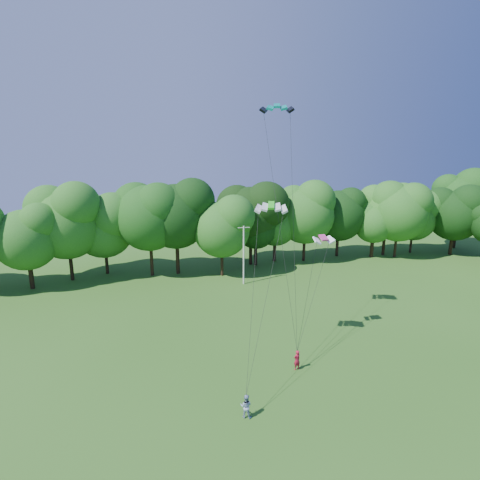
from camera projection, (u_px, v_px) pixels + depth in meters
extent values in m
plane|color=#2A5C19|center=(309.00, 478.00, 19.39)|extent=(160.00, 160.00, 0.00)
cylinder|color=silver|center=(244.00, 255.00, 47.35)|extent=(0.19, 0.19, 7.59)
cube|color=silver|center=(244.00, 228.00, 46.53)|extent=(1.52, 0.12, 0.08)
imported|color=#B11631|center=(297.00, 360.00, 28.96)|extent=(0.67, 0.54, 1.61)
imported|color=#91A7C9|center=(246.00, 406.00, 23.71)|extent=(0.95, 0.88, 1.57)
cube|color=#048277|center=(277.00, 106.00, 30.41)|extent=(2.95, 2.05, 0.51)
cube|color=green|center=(271.00, 205.00, 28.65)|extent=(2.65, 1.83, 0.53)
cube|color=#CD3981|center=(323.00, 238.00, 32.12)|extent=(1.84, 0.92, 0.43)
cylinder|color=black|center=(251.00, 249.00, 56.31)|extent=(0.52, 0.52, 4.62)
ellipsoid|color=black|center=(251.00, 209.00, 54.94)|extent=(9.23, 9.23, 10.07)
cylinder|color=#321E14|center=(384.00, 241.00, 61.54)|extent=(0.50, 0.50, 4.61)
ellipsoid|color=#2A631E|center=(387.00, 204.00, 60.16)|extent=(9.22, 9.22, 10.06)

